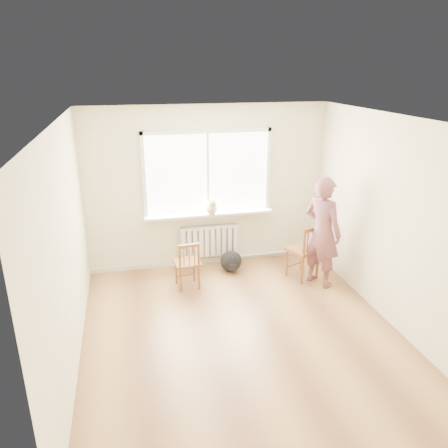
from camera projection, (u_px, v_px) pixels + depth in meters
floor at (242, 334)px, 5.62m from camera, size 4.50×4.50×0.00m
ceiling at (246, 120)px, 4.70m from camera, size 4.50×4.50×0.00m
back_wall at (207, 188)px, 7.22m from camera, size 4.00×0.01×2.70m
window at (208, 170)px, 7.09m from camera, size 2.12×0.05×1.42m
windowsill at (209, 214)px, 7.26m from camera, size 2.15×0.22×0.04m
radiator at (209, 241)px, 7.45m from camera, size 1.00×0.12×0.55m
heating_pipe at (277, 253)px, 7.87m from camera, size 1.40×0.04×0.04m
baseboard at (209, 260)px, 7.66m from camera, size 4.00×0.03×0.08m
chair_left at (188, 265)px, 6.67m from camera, size 0.42×0.40×0.77m
chair_right at (305, 252)px, 6.95m from camera, size 0.59×0.58×0.92m
person at (322, 232)px, 6.65m from camera, size 0.68×0.75×1.73m
cat at (211, 207)px, 7.14m from camera, size 0.21×0.46×0.31m
backpack at (231, 261)px, 7.28m from camera, size 0.44×0.39×0.36m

